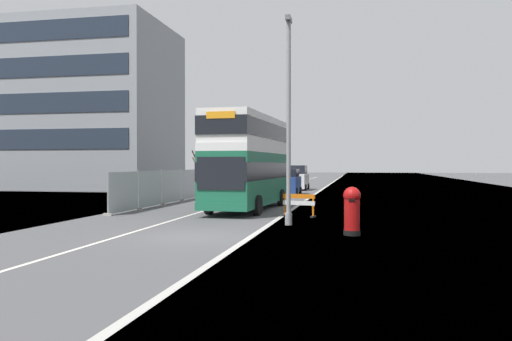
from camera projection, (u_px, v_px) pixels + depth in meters
ground at (213, 238)px, 17.63m from camera, size 140.00×280.00×0.10m
double_decker_bus at (249, 160)px, 28.13m from camera, size 3.10×10.27×5.10m
lamppost_foreground at (289, 127)px, 20.85m from camera, size 0.29×0.70×8.52m
red_pillar_postbox at (352, 209)px, 17.92m from camera, size 0.61×0.61×1.70m
roadworks_barrier at (299, 203)px, 24.23m from camera, size 1.65×0.84×1.08m
construction_site_fence at (172, 187)px, 32.94m from camera, size 0.44×17.20×2.16m
car_oncoming_near at (288, 182)px, 42.08m from camera, size 1.91×4.05×2.11m
car_receding_mid at (297, 178)px, 49.71m from camera, size 2.09×4.40×2.39m
bare_tree_far_verge_near at (146, 169)px, 53.21m from camera, size 2.35×1.73×4.22m
bare_tree_far_verge_mid at (198, 165)px, 69.51m from camera, size 2.02×3.17×4.64m
backdrop_office_block at (51, 109)px, 53.45m from camera, size 25.07×12.72×16.54m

